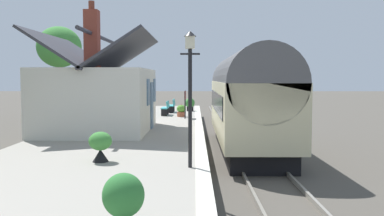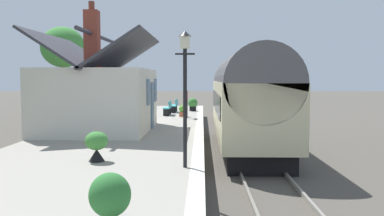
{
  "view_description": "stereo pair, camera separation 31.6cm",
  "coord_description": "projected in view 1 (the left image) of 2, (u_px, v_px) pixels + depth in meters",
  "views": [
    {
      "loc": [
        -18.13,
        1.38,
        3.17
      ],
      "look_at": [
        -0.13,
        1.5,
        1.86
      ],
      "focal_mm": 39.12,
      "sensor_mm": 36.0,
      "label": 1
    },
    {
      "loc": [
        -18.12,
        1.07,
        3.17
      ],
      "look_at": [
        -0.13,
        1.5,
        1.86
      ],
      "focal_mm": 39.12,
      "sensor_mm": 36.0,
      "label": 2
    }
  ],
  "objects": [
    {
      "name": "planter_by_door",
      "position": [
        100.0,
        145.0,
        11.46
      ],
      "size": [
        0.64,
        0.64,
        0.83
      ],
      "color": "black",
      "rests_on": "platform"
    },
    {
      "name": "rail_far",
      "position": [
        230.0,
        149.0,
        18.29
      ],
      "size": [
        52.0,
        0.08,
        0.14
      ],
      "primitive_type": "cube",
      "color": "gray",
      "rests_on": "ground"
    },
    {
      "name": "bench_mid_platform",
      "position": [
        172.0,
        105.0,
        27.89
      ],
      "size": [
        1.41,
        0.46,
        0.88
      ],
      "color": "teal",
      "rests_on": "platform"
    },
    {
      "name": "rail_near",
      "position": [
        263.0,
        149.0,
        18.28
      ],
      "size": [
        52.0,
        0.08,
        0.14
      ],
      "primitive_type": "cube",
      "color": "gray",
      "rests_on": "ground"
    },
    {
      "name": "train",
      "position": [
        248.0,
        100.0,
        17.88
      ],
      "size": [
        10.15,
        2.73,
        4.32
      ],
      "color": "black",
      "rests_on": "ground"
    },
    {
      "name": "station_building",
      "position": [
        99.0,
        97.0,
        18.15
      ],
      "size": [
        6.47,
        4.61,
        5.38
      ],
      "color": "silver",
      "rests_on": "platform"
    },
    {
      "name": "ground_plane",
      "position": [
        226.0,
        150.0,
        18.3
      ],
      "size": [
        160.0,
        160.0,
        0.0
      ],
      "primitive_type": "plane",
      "color": "#4C473F"
    },
    {
      "name": "planter_corner_building",
      "position": [
        181.0,
        111.0,
        24.73
      ],
      "size": [
        0.55,
        0.55,
        0.78
      ],
      "color": "#9E5138",
      "rests_on": "platform"
    },
    {
      "name": "planter_under_sign",
      "position": [
        190.0,
        104.0,
        28.93
      ],
      "size": [
        0.65,
        0.65,
        0.92
      ],
      "color": "black",
      "rests_on": "platform"
    },
    {
      "name": "lamp_post_platform",
      "position": [
        190.0,
        72.0,
        10.6
      ],
      "size": [
        0.32,
        0.5,
        3.49
      ],
      "color": "black",
      "rests_on": "platform"
    },
    {
      "name": "station_sign_board",
      "position": [
        185.0,
        97.0,
        23.77
      ],
      "size": [
        0.96,
        0.06,
        1.57
      ],
      "color": "black",
      "rests_on": "platform"
    },
    {
      "name": "tree_far_right",
      "position": [
        59.0,
        48.0,
        30.19
      ],
      "size": [
        3.18,
        3.18,
        6.86
      ],
      "color": "#4C3828",
      "rests_on": "ground"
    },
    {
      "name": "bench_near_building",
      "position": [
        166.0,
        107.0,
        25.7
      ],
      "size": [
        1.41,
        0.47,
        0.88
      ],
      "color": "teal",
      "rests_on": "platform"
    },
    {
      "name": "platform_edge_coping",
      "position": [
        199.0,
        130.0,
        18.24
      ],
      "size": [
        32.0,
        0.36,
        0.02
      ],
      "primitive_type": "cube",
      "color": "beige",
      "rests_on": "platform"
    },
    {
      "name": "planter_bench_right",
      "position": [
        123.0,
        200.0,
        6.31
      ],
      "size": [
        0.64,
        0.64,
        0.89
      ],
      "color": "teal",
      "rests_on": "platform"
    },
    {
      "name": "platform",
      "position": [
        128.0,
        140.0,
        18.3
      ],
      "size": [
        32.0,
        6.63,
        0.86
      ],
      "primitive_type": "cube",
      "color": "gray",
      "rests_on": "ground"
    }
  ]
}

